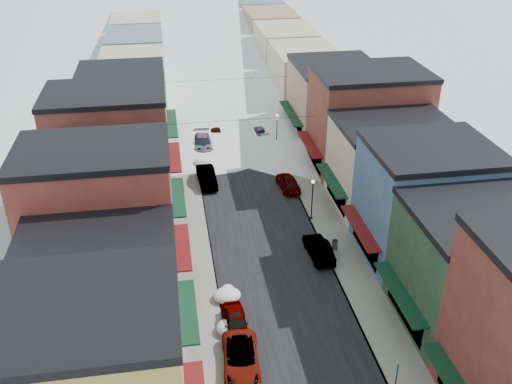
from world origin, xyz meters
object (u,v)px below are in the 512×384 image
object	(u,v)px
car_silver_sedan	(236,322)
streetlamp_near	(312,194)
trash_can	(335,244)
car_white_suv	(241,358)
car_green_sedan	(319,249)
car_dark_hatch	(207,177)

from	to	relation	value
car_silver_sedan	streetlamp_near	world-z (taller)	streetlamp_near
trash_can	streetlamp_near	world-z (taller)	streetlamp_near
car_white_suv	car_green_sedan	xyz separation A→B (m)	(8.60, 11.93, 0.05)
car_white_suv	car_silver_sedan	world-z (taller)	car_white_suv
car_white_suv	trash_can	size ratio (longest dim) A/B	5.92
car_dark_hatch	streetlamp_near	bearing A→B (deg)	-47.78
car_white_suv	streetlamp_near	bearing A→B (deg)	66.52
car_green_sedan	streetlamp_near	size ratio (longest dim) A/B	1.13
trash_can	streetlamp_near	bearing A→B (deg)	98.24
streetlamp_near	car_green_sedan	bearing A→B (deg)	-98.26
trash_can	car_green_sedan	bearing A→B (deg)	-157.54
car_white_suv	trash_can	bearing A→B (deg)	54.99
car_silver_sedan	car_green_sedan	xyz separation A→B (m)	(8.49, 8.29, 0.06)
car_green_sedan	streetlamp_near	distance (m)	6.59
trash_can	car_dark_hatch	bearing A→B (deg)	124.90
car_white_suv	car_silver_sedan	size ratio (longest dim) A/B	1.24
trash_can	streetlamp_near	xyz separation A→B (m)	(-0.80, 5.50, 2.22)
car_dark_hatch	trash_can	world-z (taller)	car_dark_hatch
car_dark_hatch	streetlamp_near	xyz separation A→B (m)	(9.50, -9.26, 1.98)
trash_can	streetlamp_near	size ratio (longest dim) A/B	0.21
car_silver_sedan	car_dark_hatch	size ratio (longest dim) A/B	0.83
car_silver_sedan	trash_can	size ratio (longest dim) A/B	4.79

